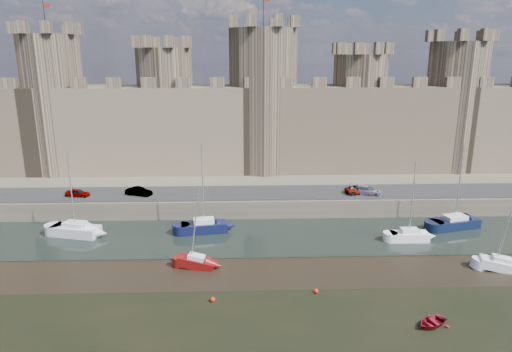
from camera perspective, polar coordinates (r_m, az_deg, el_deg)
The scene contains 17 objects.
water_channel at distance 56.06m, azimuth -0.02°, elevation -7.59°, with size 160.00×12.00×0.08m, color black.
quay at distance 90.06m, azimuth -0.79°, elevation 1.99°, with size 160.00×60.00×2.50m, color #4C443A.
road at distance 64.62m, azimuth -0.32°, elevation -2.11°, with size 160.00×7.00×0.10m, color black.
castle at distance 76.37m, azimuth -1.12°, elevation 7.57°, with size 108.50×11.00×29.00m.
car_0 at distance 67.37m, azimuth -21.41°, elevation -2.01°, with size 1.32×3.29×1.12m, color gray.
car_1 at distance 65.30m, azimuth -14.45°, elevation -1.90°, with size 1.29×3.71×1.22m, color gray.
car_2 at distance 65.54m, azimuth 13.56°, elevation -1.74°, with size 1.84×4.52×1.31m, color gray.
car_3 at distance 65.74m, azimuth 12.90°, elevation -1.71°, with size 1.95×4.23×1.18m, color gray.
sailboat_0 at distance 60.21m, azimuth -21.63°, elevation -6.25°, with size 6.27×3.66×11.01m.
sailboat_1 at distance 57.40m, azimuth -6.52°, elevation -6.25°, with size 5.85×3.00×11.20m.
sailboat_2 at distance 57.53m, azimuth 18.59°, elevation -7.01°, with size 4.50×1.79×9.67m.
sailboat_3 at distance 63.65m, azimuth 23.58°, elevation -5.33°, with size 6.56×3.83×10.80m.
sailboat_4 at distance 48.70m, azimuth -7.43°, elevation -10.55°, with size 4.06×2.31×8.95m.
sailboat_5 at distance 54.09m, azimuth 28.36°, elevation -9.65°, with size 4.55×2.78×9.18m.
dinghy_4 at distance 41.80m, azimuth 21.10°, elevation -16.74°, with size 2.10×0.61×2.95m, color maroon.
buoy_1 at distance 42.68m, azimuth -5.43°, elevation -15.11°, with size 0.46×0.46×0.46m, color red.
buoy_3 at distance 44.21m, azimuth 7.51°, elevation -14.06°, with size 0.43×0.43×0.43m, color red.
Camera 1 is at (-1.74, -27.71, 21.64)m, focal length 32.00 mm.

